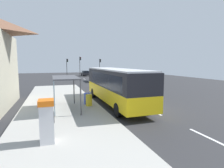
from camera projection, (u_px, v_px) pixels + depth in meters
ground_plane at (100, 87)px, 27.90m from camera, size 56.00×92.00×0.04m
sidewalk_platform at (61, 108)px, 14.57m from camera, size 6.20×30.00×0.18m
lane_stripe_seg_0 at (206, 137)px, 9.15m from camera, size 0.16×2.20×0.01m
lane_stripe_seg_1 at (153, 112)px, 13.86m from camera, size 0.16×2.20×0.01m
lane_stripe_seg_2 at (127, 99)px, 18.57m from camera, size 0.16×2.20×0.01m
lane_stripe_seg_3 at (112, 92)px, 23.27m from camera, size 0.16×2.20×0.01m
lane_stripe_seg_4 at (102, 87)px, 27.98m from camera, size 0.16×2.20×0.01m
lane_stripe_seg_5 at (94, 84)px, 32.69m from camera, size 0.16×2.20×0.01m
lane_stripe_seg_6 at (89, 81)px, 37.39m from camera, size 0.16×2.20×0.01m
lane_stripe_seg_7 at (85, 79)px, 42.10m from camera, size 0.16×2.20×0.01m
bus at (115, 84)px, 16.09m from camera, size 2.56×11.01×3.21m
white_van at (100, 75)px, 36.60m from camera, size 2.06×5.22×2.30m
sedan_near at (85, 73)px, 52.49m from camera, size 1.93×4.45×1.52m
ticket_machine at (47, 121)px, 7.99m from camera, size 0.66×0.76×1.94m
recycling_bin_yellow at (89, 100)px, 14.99m from camera, size 0.52×0.52×0.95m
recycling_bin_blue at (87, 99)px, 15.65m from camera, size 0.52×0.52×0.95m
traffic_light_near_side at (100, 65)px, 48.76m from camera, size 0.49×0.28×4.86m
traffic_light_far_side at (67, 65)px, 46.78m from camera, size 0.49×0.28×4.86m
traffic_light_median at (80, 64)px, 48.60m from camera, size 0.49×0.28×5.41m
bus_shelter at (61, 85)px, 13.51m from camera, size 1.80×4.00×2.50m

